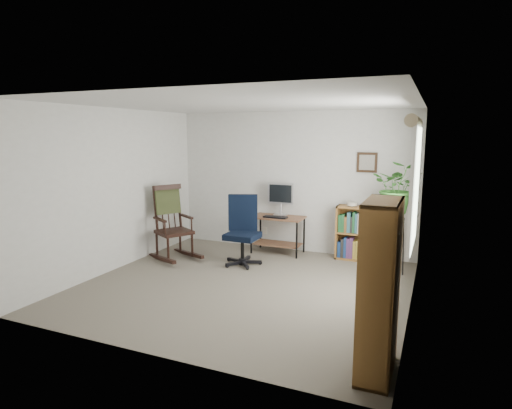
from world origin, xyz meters
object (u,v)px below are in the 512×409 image
at_px(low_bookshelf, 362,234).
at_px(rocking_chair, 174,222).
at_px(office_chair, 242,230).
at_px(desk, 278,235).
at_px(tall_bookshelf, 379,289).

bearing_deg(low_bookshelf, rocking_chair, -158.85).
distance_m(office_chair, low_bookshelf, 1.94).
bearing_deg(desk, office_chair, -107.72).
distance_m(desk, low_bookshelf, 1.42).
bearing_deg(tall_bookshelf, low_bookshelf, 101.39).
relative_size(desk, office_chair, 0.80).
bearing_deg(rocking_chair, tall_bookshelf, -91.08).
bearing_deg(office_chair, tall_bookshelf, -66.80).
height_order(desk, rocking_chair, rocking_chair).
bearing_deg(low_bookshelf, tall_bookshelf, -78.61).
bearing_deg(tall_bookshelf, rocking_chair, 147.88).
height_order(desk, office_chair, office_chair).
xyz_separation_m(desk, rocking_chair, (-1.44, -0.98, 0.29)).
distance_m(rocking_chair, low_bookshelf, 3.05).
relative_size(office_chair, tall_bookshelf, 0.73).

